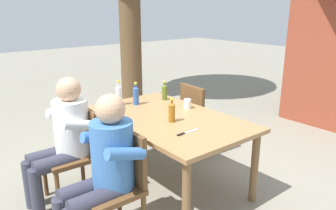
{
  "coord_description": "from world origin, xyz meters",
  "views": [
    {
      "loc": [
        2.37,
        -1.91,
        1.77
      ],
      "look_at": [
        0.0,
        0.0,
        0.85
      ],
      "focal_mm": 34.97,
      "sensor_mm": 36.0,
      "label": 1
    }
  ],
  "objects_px": {
    "person_in_white_shirt": "(104,164)",
    "bottle_blue": "(136,95)",
    "person_in_plaid_shirt": "(64,135)",
    "bottle_amber": "(172,112)",
    "table_knife": "(186,133)",
    "cup_white": "(187,104)",
    "dining_table": "(168,125)",
    "chair_near_right": "(118,180)",
    "bottle_olive": "(164,92)",
    "chair_far_left": "(199,115)",
    "bottle_clear": "(119,95)",
    "backpack_by_near_side": "(81,140)",
    "backpack_by_far_side": "(138,124)",
    "chair_near_left": "(77,149)",
    "cup_glass": "(109,108)"
  },
  "relations": [
    {
      "from": "chair_far_left",
      "to": "bottle_blue",
      "type": "relative_size",
      "value": 3.44
    },
    {
      "from": "bottle_amber",
      "to": "table_knife",
      "type": "relative_size",
      "value": 0.95
    },
    {
      "from": "bottle_amber",
      "to": "backpack_by_near_side",
      "type": "relative_size",
      "value": 0.56
    },
    {
      "from": "chair_far_left",
      "to": "table_knife",
      "type": "height_order",
      "value": "chair_far_left"
    },
    {
      "from": "person_in_plaid_shirt",
      "to": "bottle_amber",
      "type": "distance_m",
      "value": 1.0
    },
    {
      "from": "person_in_plaid_shirt",
      "to": "chair_near_left",
      "type": "bearing_deg",
      "value": 88.31
    },
    {
      "from": "chair_far_left",
      "to": "bottle_amber",
      "type": "height_order",
      "value": "bottle_amber"
    },
    {
      "from": "dining_table",
      "to": "chair_near_right",
      "type": "relative_size",
      "value": 1.91
    },
    {
      "from": "chair_far_left",
      "to": "bottle_amber",
      "type": "relative_size",
      "value": 3.79
    },
    {
      "from": "chair_near_right",
      "to": "bottle_amber",
      "type": "xyz_separation_m",
      "value": [
        -0.24,
        0.74,
        0.34
      ]
    },
    {
      "from": "backpack_by_far_side",
      "to": "person_in_white_shirt",
      "type": "bearing_deg",
      "value": -40.5
    },
    {
      "from": "chair_far_left",
      "to": "person_in_white_shirt",
      "type": "relative_size",
      "value": 0.74
    },
    {
      "from": "person_in_plaid_shirt",
      "to": "bottle_blue",
      "type": "distance_m",
      "value": 0.94
    },
    {
      "from": "chair_far_left",
      "to": "bottle_amber",
      "type": "bearing_deg",
      "value": -59.38
    },
    {
      "from": "table_knife",
      "to": "bottle_blue",
      "type": "bearing_deg",
      "value": 171.8
    },
    {
      "from": "bottle_blue",
      "to": "table_knife",
      "type": "bearing_deg",
      "value": -8.2
    },
    {
      "from": "bottle_clear",
      "to": "cup_glass",
      "type": "bearing_deg",
      "value": -51.19
    },
    {
      "from": "chair_near_right",
      "to": "chair_far_left",
      "type": "distance_m",
      "value": 1.77
    },
    {
      "from": "bottle_olive",
      "to": "cup_white",
      "type": "relative_size",
      "value": 2.21
    },
    {
      "from": "person_in_plaid_shirt",
      "to": "person_in_white_shirt",
      "type": "bearing_deg",
      "value": 0.0
    },
    {
      "from": "bottle_amber",
      "to": "cup_white",
      "type": "relative_size",
      "value": 2.27
    },
    {
      "from": "chair_far_left",
      "to": "backpack_by_far_side",
      "type": "distance_m",
      "value": 0.95
    },
    {
      "from": "chair_near_right",
      "to": "person_in_plaid_shirt",
      "type": "xyz_separation_m",
      "value": [
        -0.75,
        -0.11,
        0.17
      ]
    },
    {
      "from": "bottle_olive",
      "to": "bottle_blue",
      "type": "distance_m",
      "value": 0.37
    },
    {
      "from": "chair_far_left",
      "to": "cup_glass",
      "type": "distance_m",
      "value": 1.23
    },
    {
      "from": "chair_near_left",
      "to": "bottle_amber",
      "type": "xyz_separation_m",
      "value": [
        0.5,
        0.74,
        0.34
      ]
    },
    {
      "from": "person_in_plaid_shirt",
      "to": "cup_glass",
      "type": "relative_size",
      "value": 12.08
    },
    {
      "from": "chair_far_left",
      "to": "backpack_by_near_side",
      "type": "bearing_deg",
      "value": -124.26
    },
    {
      "from": "chair_near_left",
      "to": "person_in_plaid_shirt",
      "type": "distance_m",
      "value": 0.2
    },
    {
      "from": "chair_near_left",
      "to": "bottle_clear",
      "type": "bearing_deg",
      "value": 113.57
    },
    {
      "from": "table_knife",
      "to": "cup_white",
      "type": "bearing_deg",
      "value": 137.19
    },
    {
      "from": "cup_white",
      "to": "person_in_plaid_shirt",
      "type": "bearing_deg",
      "value": -103.08
    },
    {
      "from": "dining_table",
      "to": "cup_glass",
      "type": "distance_m",
      "value": 0.62
    },
    {
      "from": "dining_table",
      "to": "bottle_amber",
      "type": "relative_size",
      "value": 7.23
    },
    {
      "from": "bottle_olive",
      "to": "backpack_by_far_side",
      "type": "distance_m",
      "value": 0.94
    },
    {
      "from": "bottle_olive",
      "to": "cup_glass",
      "type": "xyz_separation_m",
      "value": [
        0.04,
        -0.74,
        -0.05
      ]
    },
    {
      "from": "chair_near_right",
      "to": "bottle_olive",
      "type": "height_order",
      "value": "bottle_olive"
    },
    {
      "from": "cup_white",
      "to": "chair_near_left",
      "type": "bearing_deg",
      "value": -104.14
    },
    {
      "from": "bottle_clear",
      "to": "cup_glass",
      "type": "relative_size",
      "value": 2.85
    },
    {
      "from": "dining_table",
      "to": "backpack_by_near_side",
      "type": "height_order",
      "value": "dining_table"
    },
    {
      "from": "dining_table",
      "to": "person_in_plaid_shirt",
      "type": "height_order",
      "value": "person_in_plaid_shirt"
    },
    {
      "from": "chair_near_left",
      "to": "bottle_amber",
      "type": "relative_size",
      "value": 3.79
    },
    {
      "from": "bottle_blue",
      "to": "backpack_by_near_side",
      "type": "relative_size",
      "value": 0.61
    },
    {
      "from": "bottle_clear",
      "to": "backpack_by_near_side",
      "type": "xyz_separation_m",
      "value": [
        -0.55,
        -0.23,
        -0.66
      ]
    },
    {
      "from": "bottle_olive",
      "to": "backpack_by_near_side",
      "type": "xyz_separation_m",
      "value": [
        -0.69,
        -0.76,
        -0.63
      ]
    },
    {
      "from": "person_in_white_shirt",
      "to": "bottle_blue",
      "type": "height_order",
      "value": "person_in_white_shirt"
    },
    {
      "from": "person_in_white_shirt",
      "to": "bottle_blue",
      "type": "distance_m",
      "value": 1.3
    },
    {
      "from": "dining_table",
      "to": "bottle_amber",
      "type": "xyz_separation_m",
      "value": [
        0.13,
        -0.06,
        0.18
      ]
    },
    {
      "from": "chair_near_left",
      "to": "bottle_clear",
      "type": "relative_size",
      "value": 3.12
    },
    {
      "from": "person_in_plaid_shirt",
      "to": "cup_glass",
      "type": "bearing_deg",
      "value": 100.33
    }
  ]
}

